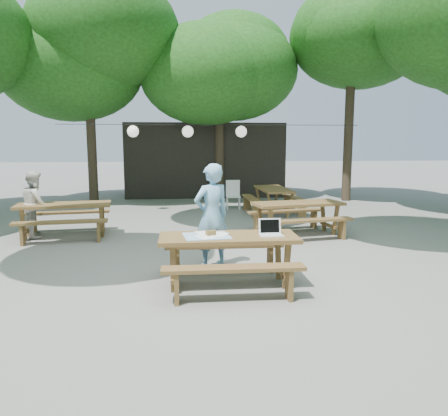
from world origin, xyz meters
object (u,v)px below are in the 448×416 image
at_px(main_picnic_table, 229,260).
at_px(picnic_table_nw, 65,220).
at_px(plastic_chair, 233,201).
at_px(second_person, 36,204).
at_px(woman, 212,216).

height_order(main_picnic_table, picnic_table_nw, same).
bearing_deg(plastic_chair, picnic_table_nw, -135.69).
xyz_separation_m(main_picnic_table, second_person, (-3.90, 3.74, 0.35)).
bearing_deg(picnic_table_nw, plastic_chair, 33.79).
xyz_separation_m(woman, plastic_chair, (1.10, 6.35, -0.62)).
distance_m(main_picnic_table, picnic_table_nw, 4.90).
xyz_separation_m(picnic_table_nw, woman, (3.09, -2.66, 0.49)).
relative_size(woman, plastic_chair, 1.94).
height_order(main_picnic_table, plastic_chair, plastic_chair).
xyz_separation_m(picnic_table_nw, plastic_chair, (4.19, 3.69, -0.13)).
bearing_deg(woman, plastic_chair, -124.71).
height_order(woman, plastic_chair, woman).
height_order(picnic_table_nw, woman, woman).
height_order(second_person, plastic_chair, second_person).
bearing_deg(second_person, main_picnic_table, -154.67).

